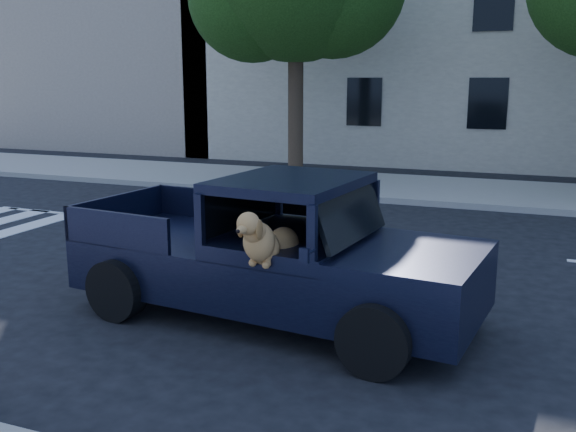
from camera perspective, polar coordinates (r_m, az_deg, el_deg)
name	(u,v)px	position (r m, az deg, el deg)	size (l,w,h in m)	color
ground	(320,301)	(8.81, 2.82, -7.60)	(120.00, 120.00, 0.00)	black
far_sidewalk	(430,190)	(17.51, 12.53, 2.31)	(60.00, 4.00, 0.15)	gray
lane_stripes	(492,253)	(11.67, 17.66, -3.19)	(21.60, 0.14, 0.01)	silver
building_main	(561,32)	(24.42, 23.09, 14.78)	(26.00, 6.00, 9.00)	beige
building_left	(118,55)	(30.10, -14.85, 13.69)	(12.00, 6.00, 8.00)	tan
pickup_truck	(267,270)	(8.09, -1.86, -4.85)	(5.25, 2.86, 1.81)	black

